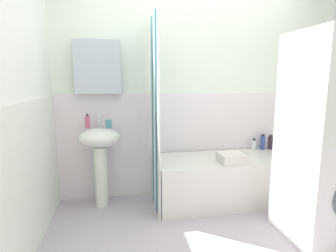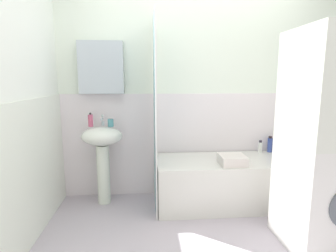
{
  "view_description": "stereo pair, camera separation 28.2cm",
  "coord_description": "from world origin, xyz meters",
  "px_view_note": "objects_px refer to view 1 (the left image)",
  "views": [
    {
      "loc": [
        -0.87,
        -1.87,
        1.37
      ],
      "look_at": [
        -0.35,
        0.87,
        0.89
      ],
      "focal_mm": 29.31,
      "sensor_mm": 36.0,
      "label": 1
    },
    {
      "loc": [
        -0.59,
        -1.91,
        1.37
      ],
      "look_at": [
        -0.35,
        0.87,
        0.89
      ],
      "focal_mm": 29.31,
      "sensor_mm": 36.0,
      "label": 2
    }
  ],
  "objects_px": {
    "sink": "(100,150)",
    "body_wash_bottle": "(270,143)",
    "shampoo_bottle": "(263,142)",
    "toothbrush_cup": "(108,124)",
    "lotion_bottle": "(254,145)",
    "washer_dryer_stack": "(326,139)",
    "soap_dispenser": "(87,122)",
    "bathtub": "(226,179)",
    "towel_folded": "(232,158)"
  },
  "relations": [
    {
      "from": "sink",
      "to": "body_wash_bottle",
      "type": "relative_size",
      "value": 4.78
    },
    {
      "from": "sink",
      "to": "shampoo_bottle",
      "type": "relative_size",
      "value": 4.48
    },
    {
      "from": "body_wash_bottle",
      "to": "toothbrush_cup",
      "type": "bearing_deg",
      "value": -177.26
    },
    {
      "from": "lotion_bottle",
      "to": "shampoo_bottle",
      "type": "bearing_deg",
      "value": 8.98
    },
    {
      "from": "toothbrush_cup",
      "to": "washer_dryer_stack",
      "type": "bearing_deg",
      "value": -28.54
    },
    {
      "from": "sink",
      "to": "soap_dispenser",
      "type": "distance_m",
      "value": 0.32
    },
    {
      "from": "soap_dispenser",
      "to": "bathtub",
      "type": "distance_m",
      "value": 1.64
    },
    {
      "from": "sink",
      "to": "lotion_bottle",
      "type": "relative_size",
      "value": 5.77
    },
    {
      "from": "toothbrush_cup",
      "to": "washer_dryer_stack",
      "type": "distance_m",
      "value": 2.04
    },
    {
      "from": "lotion_bottle",
      "to": "towel_folded",
      "type": "height_order",
      "value": "lotion_bottle"
    },
    {
      "from": "toothbrush_cup",
      "to": "bathtub",
      "type": "bearing_deg",
      "value": -7.19
    },
    {
      "from": "body_wash_bottle",
      "to": "shampoo_bottle",
      "type": "bearing_deg",
      "value": 174.59
    },
    {
      "from": "bathtub",
      "to": "shampoo_bottle",
      "type": "distance_m",
      "value": 0.72
    },
    {
      "from": "bathtub",
      "to": "washer_dryer_stack",
      "type": "bearing_deg",
      "value": -57.17
    },
    {
      "from": "shampoo_bottle",
      "to": "washer_dryer_stack",
      "type": "relative_size",
      "value": 0.11
    },
    {
      "from": "soap_dispenser",
      "to": "toothbrush_cup",
      "type": "height_order",
      "value": "soap_dispenser"
    },
    {
      "from": "toothbrush_cup",
      "to": "body_wash_bottle",
      "type": "relative_size",
      "value": 0.46
    },
    {
      "from": "sink",
      "to": "toothbrush_cup",
      "type": "distance_m",
      "value": 0.29
    },
    {
      "from": "shampoo_bottle",
      "to": "washer_dryer_stack",
      "type": "distance_m",
      "value": 1.12
    },
    {
      "from": "lotion_bottle",
      "to": "washer_dryer_stack",
      "type": "height_order",
      "value": "washer_dryer_stack"
    },
    {
      "from": "soap_dispenser",
      "to": "shampoo_bottle",
      "type": "relative_size",
      "value": 0.8
    },
    {
      "from": "soap_dispenser",
      "to": "body_wash_bottle",
      "type": "xyz_separation_m",
      "value": [
        2.16,
        0.08,
        -0.34
      ]
    },
    {
      "from": "sink",
      "to": "shampoo_bottle",
      "type": "bearing_deg",
      "value": 3.67
    },
    {
      "from": "toothbrush_cup",
      "to": "soap_dispenser",
      "type": "bearing_deg",
      "value": 175.44
    },
    {
      "from": "lotion_bottle",
      "to": "towel_folded",
      "type": "bearing_deg",
      "value": -138.53
    },
    {
      "from": "shampoo_bottle",
      "to": "towel_folded",
      "type": "bearing_deg",
      "value": -143.92
    },
    {
      "from": "sink",
      "to": "body_wash_bottle",
      "type": "bearing_deg",
      "value": 3.23
    },
    {
      "from": "washer_dryer_stack",
      "to": "towel_folded",
      "type": "bearing_deg",
      "value": 129.99
    },
    {
      "from": "lotion_bottle",
      "to": "toothbrush_cup",
      "type": "bearing_deg",
      "value": -177.25
    },
    {
      "from": "soap_dispenser",
      "to": "lotion_bottle",
      "type": "distance_m",
      "value": 1.97
    },
    {
      "from": "soap_dispenser",
      "to": "lotion_bottle",
      "type": "bearing_deg",
      "value": 1.94
    },
    {
      "from": "body_wash_bottle",
      "to": "shampoo_bottle",
      "type": "relative_size",
      "value": 0.94
    },
    {
      "from": "soap_dispenser",
      "to": "towel_folded",
      "type": "distance_m",
      "value": 1.55
    },
    {
      "from": "toothbrush_cup",
      "to": "towel_folded",
      "type": "xyz_separation_m",
      "value": [
        1.25,
        -0.33,
        -0.35
      ]
    },
    {
      "from": "soap_dispenser",
      "to": "body_wash_bottle",
      "type": "bearing_deg",
      "value": 2.02
    },
    {
      "from": "lotion_bottle",
      "to": "washer_dryer_stack",
      "type": "xyz_separation_m",
      "value": [
        0.07,
        -1.06,
        0.3
      ]
    },
    {
      "from": "sink",
      "to": "towel_folded",
      "type": "xyz_separation_m",
      "value": [
        1.35,
        -0.31,
        -0.08
      ]
    },
    {
      "from": "sink",
      "to": "washer_dryer_stack",
      "type": "distance_m",
      "value": 2.13
    },
    {
      "from": "bathtub",
      "to": "shampoo_bottle",
      "type": "height_order",
      "value": "shampoo_bottle"
    },
    {
      "from": "towel_folded",
      "to": "sink",
      "type": "bearing_deg",
      "value": 167.1
    },
    {
      "from": "washer_dryer_stack",
      "to": "toothbrush_cup",
      "type": "bearing_deg",
      "value": 151.46
    },
    {
      "from": "towel_folded",
      "to": "lotion_bottle",
      "type": "bearing_deg",
      "value": 41.47
    },
    {
      "from": "bathtub",
      "to": "lotion_bottle",
      "type": "distance_m",
      "value": 0.61
    },
    {
      "from": "toothbrush_cup",
      "to": "shampoo_bottle",
      "type": "height_order",
      "value": "toothbrush_cup"
    },
    {
      "from": "body_wash_bottle",
      "to": "washer_dryer_stack",
      "type": "distance_m",
      "value": 1.12
    },
    {
      "from": "toothbrush_cup",
      "to": "bathtub",
      "type": "xyz_separation_m",
      "value": [
        1.27,
        -0.16,
        -0.65
      ]
    },
    {
      "from": "toothbrush_cup",
      "to": "towel_folded",
      "type": "height_order",
      "value": "toothbrush_cup"
    },
    {
      "from": "toothbrush_cup",
      "to": "lotion_bottle",
      "type": "height_order",
      "value": "toothbrush_cup"
    },
    {
      "from": "soap_dispenser",
      "to": "toothbrush_cup",
      "type": "xyz_separation_m",
      "value": [
        0.21,
        -0.02,
        -0.03
      ]
    },
    {
      "from": "bathtub",
      "to": "body_wash_bottle",
      "type": "xyz_separation_m",
      "value": [
        0.68,
        0.25,
        0.34
      ]
    }
  ]
}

